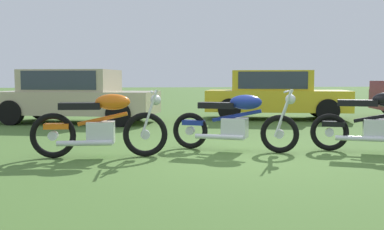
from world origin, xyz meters
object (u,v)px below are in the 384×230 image
motorcycle_orange (101,125)px  car_beige (74,93)px  motorcycle_blue (235,122)px  motorcycle_black (377,122)px  car_yellow (274,92)px

motorcycle_orange → car_beige: size_ratio=0.44×
motorcycle_blue → motorcycle_orange: bearing=-145.9°
motorcycle_black → car_yellow: bearing=112.4°
car_yellow → car_beige: bearing=-160.6°
car_beige → car_yellow: size_ratio=1.04×
car_yellow → motorcycle_orange: bearing=-112.5°
motorcycle_blue → car_yellow: (2.78, 5.50, 0.32)m
motorcycle_orange → car_yellow: 7.55m
motorcycle_orange → car_beige: car_beige is taller
motorcycle_orange → car_yellow: bearing=54.2°
motorcycle_black → car_yellow: car_yellow is taller
motorcycle_orange → car_beige: bearing=103.2°
motorcycle_blue → car_beige: 6.15m
motorcycle_black → motorcycle_orange: bearing=-157.1°
car_beige → car_yellow: same height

